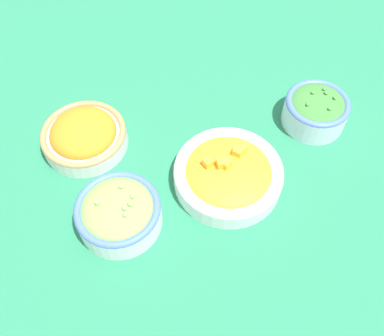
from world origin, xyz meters
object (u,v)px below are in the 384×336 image
Objects in this scene: bowl_squash at (228,176)px; bowl_broccoli at (316,109)px; bowl_lettuce at (118,212)px; bowl_carrots at (84,135)px.

bowl_broccoli reaches higher than bowl_squash.
bowl_lettuce is 0.18m from bowl_carrots.
bowl_squash and bowl_carrots have the same top height.
bowl_squash is at bearing -133.46° from bowl_broccoli.
bowl_lettuce is 0.88× the size of bowl_carrots.
bowl_lettuce is 0.40m from bowl_broccoli.
bowl_lettuce and bowl_broccoli have the same top height.
bowl_lettuce reaches higher than bowl_carrots.
bowl_lettuce is 1.15× the size of bowl_broccoli.
bowl_broccoli reaches higher than bowl_carrots.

